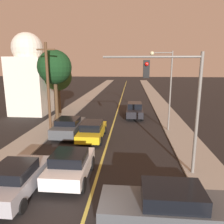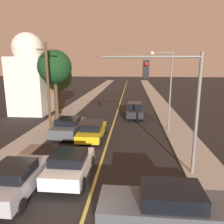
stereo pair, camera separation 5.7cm
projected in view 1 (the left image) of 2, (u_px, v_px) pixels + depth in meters
The scene contains 15 objects.
road_surface at pixel (122, 96), 42.46m from camera, with size 9.77×80.00×0.01m.
sidewalk_left at pixel (91, 95), 42.98m from camera, with size 2.50×80.00×0.12m.
sidewalk_right at pixel (154, 96), 41.91m from camera, with size 2.50×80.00×0.12m.
car_near_lane_front at pixel (70, 165), 11.58m from camera, with size 2.07×3.87×1.56m.
car_near_lane_second at pixel (92, 130), 17.90m from camera, with size 1.97×4.60×1.46m.
car_outer_lane_front at pixel (16, 179), 10.22m from camera, with size 1.98×4.22×1.55m.
car_outer_lane_second at pixel (69, 126), 18.72m from camera, with size 2.12×4.47×1.55m.
car_far_oncoming at pixel (135, 110), 25.21m from camera, with size 1.94×4.78×1.67m.
car_crossing_right at pixel (167, 207), 8.10m from camera, with size 4.97×1.97×1.66m.
traffic_signal_mast at pixel (177, 93), 11.35m from camera, with size 5.08×0.42×6.54m.
streetlamp_right at pixel (166, 80), 19.16m from camera, with size 1.99×0.36×7.02m.
utility_pole_left at pixel (48, 86), 19.07m from camera, with size 1.60×0.24×7.72m.
tree_left_near at pixel (55, 67), 21.74m from camera, with size 3.39×3.39×7.32m.
tree_left_far at pixel (58, 77), 26.25m from camera, with size 3.35×3.35×6.11m.
domed_building_left at pixel (30, 76), 26.28m from camera, with size 4.20×4.20×9.65m.
Camera 1 is at (1.79, -6.15, 6.06)m, focal length 35.00 mm.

